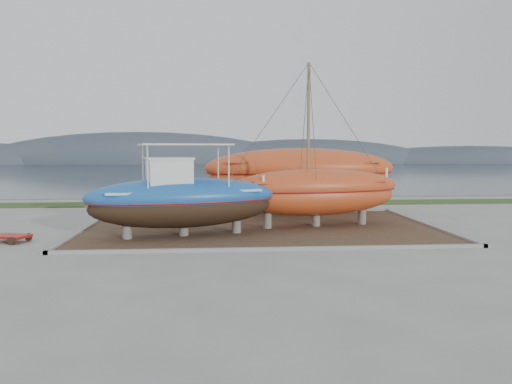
{
  "coord_description": "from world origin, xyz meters",
  "views": [
    {
      "loc": [
        -2.27,
        -22.25,
        4.22
      ],
      "look_at": [
        -0.23,
        4.0,
        1.91
      ],
      "focal_mm": 35.0,
      "sensor_mm": 36.0,
      "label": 1
    }
  ],
  "objects_px": {
    "orange_sailboat": "(317,146)",
    "orange_bare_hull": "(301,181)",
    "red_trailer": "(11,239)",
    "blue_caique": "(183,190)",
    "white_dinghy": "(153,212)"
  },
  "relations": [
    {
      "from": "blue_caique",
      "to": "white_dinghy",
      "type": "bearing_deg",
      "value": 98.52
    },
    {
      "from": "white_dinghy",
      "to": "orange_sailboat",
      "type": "xyz_separation_m",
      "value": [
        8.93,
        -2.45,
        3.76
      ]
    },
    {
      "from": "blue_caique",
      "to": "red_trailer",
      "type": "bearing_deg",
      "value": 171.54
    },
    {
      "from": "orange_bare_hull",
      "to": "red_trailer",
      "type": "bearing_deg",
      "value": -150.65
    },
    {
      "from": "orange_sailboat",
      "to": "orange_bare_hull",
      "type": "xyz_separation_m",
      "value": [
        0.13,
        5.73,
        -2.28
      ]
    },
    {
      "from": "orange_bare_hull",
      "to": "red_trailer",
      "type": "relative_size",
      "value": 5.34
    },
    {
      "from": "orange_sailboat",
      "to": "orange_bare_hull",
      "type": "distance_m",
      "value": 6.17
    },
    {
      "from": "blue_caique",
      "to": "orange_bare_hull",
      "type": "distance_m",
      "value": 10.75
    },
    {
      "from": "blue_caique",
      "to": "orange_sailboat",
      "type": "xyz_separation_m",
      "value": [
        6.88,
        2.41,
        2.11
      ]
    },
    {
      "from": "orange_sailboat",
      "to": "orange_bare_hull",
      "type": "height_order",
      "value": "orange_sailboat"
    },
    {
      "from": "white_dinghy",
      "to": "orange_bare_hull",
      "type": "relative_size",
      "value": 0.3
    },
    {
      "from": "blue_caique",
      "to": "red_trailer",
      "type": "distance_m",
      "value": 7.99
    },
    {
      "from": "blue_caique",
      "to": "white_dinghy",
      "type": "relative_size",
      "value": 2.48
    },
    {
      "from": "red_trailer",
      "to": "orange_sailboat",
      "type": "bearing_deg",
      "value": 33.22
    },
    {
      "from": "blue_caique",
      "to": "white_dinghy",
      "type": "height_order",
      "value": "blue_caique"
    }
  ]
}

